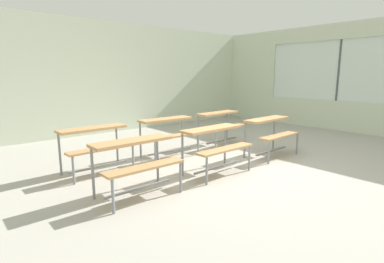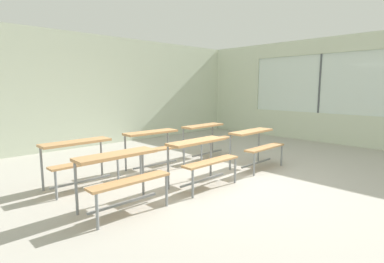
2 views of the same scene
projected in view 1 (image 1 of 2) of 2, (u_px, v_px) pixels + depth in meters
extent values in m
cube|color=#ADA89E|center=(233.00, 169.00, 5.20)|extent=(10.00, 9.00, 0.05)
cube|color=beige|center=(111.00, 78.00, 8.25)|extent=(10.00, 0.12, 3.00)
cube|color=beige|center=(353.00, 117.00, 8.33)|extent=(0.12, 9.00, 0.85)
cube|color=beige|center=(362.00, 29.00, 7.89)|extent=(0.12, 9.00, 0.45)
cube|color=beige|center=(252.00, 71.00, 10.72)|extent=(0.12, 1.90, 1.70)
cube|color=silver|center=(339.00, 70.00, 8.46)|extent=(0.02, 4.20, 1.70)
cube|color=#4C5156|center=(339.00, 70.00, 8.46)|extent=(0.06, 0.05, 1.70)
cube|color=tan|center=(132.00, 141.00, 3.98)|extent=(1.10, 0.32, 0.04)
cube|color=tan|center=(145.00, 167.00, 3.79)|extent=(1.10, 0.22, 0.03)
cylinder|color=gray|center=(93.00, 173.00, 3.83)|extent=(0.04, 0.04, 0.72)
cylinder|color=gray|center=(158.00, 158.00, 4.47)|extent=(0.04, 0.04, 0.72)
cylinder|color=gray|center=(113.00, 196.00, 3.44)|extent=(0.04, 0.04, 0.44)
cylinder|color=gray|center=(181.00, 177.00, 4.09)|extent=(0.04, 0.04, 0.44)
cube|color=gray|center=(139.00, 188.00, 3.99)|extent=(1.00, 0.03, 0.03)
cube|color=tan|center=(211.00, 129.00, 4.89)|extent=(1.10, 0.33, 0.04)
cube|color=tan|center=(225.00, 149.00, 4.71)|extent=(1.10, 0.23, 0.03)
cylinder|color=gray|center=(182.00, 154.00, 4.73)|extent=(0.04, 0.04, 0.72)
cylinder|color=gray|center=(225.00, 144.00, 5.38)|extent=(0.04, 0.04, 0.72)
cylinder|color=gray|center=(207.00, 170.00, 4.35)|extent=(0.04, 0.04, 0.44)
cylinder|color=gray|center=(249.00, 158.00, 5.01)|extent=(0.04, 0.04, 0.44)
cube|color=gray|center=(217.00, 167.00, 4.90)|extent=(1.00, 0.05, 0.03)
cube|color=tan|center=(267.00, 119.00, 5.92)|extent=(1.11, 0.34, 0.04)
cube|color=tan|center=(280.00, 136.00, 5.74)|extent=(1.10, 0.24, 0.03)
cylinder|color=gray|center=(245.00, 140.00, 5.76)|extent=(0.04, 0.04, 0.72)
cylinder|color=gray|center=(274.00, 133.00, 6.42)|extent=(0.04, 0.04, 0.72)
cylinder|color=gray|center=(269.00, 152.00, 5.39)|extent=(0.04, 0.04, 0.44)
cylinder|color=gray|center=(297.00, 143.00, 6.05)|extent=(0.04, 0.04, 0.44)
cube|color=gray|center=(271.00, 151.00, 5.94)|extent=(1.00, 0.05, 0.03)
cube|color=tan|center=(92.00, 129.00, 4.91)|extent=(1.10, 0.34, 0.04)
cube|color=tan|center=(102.00, 149.00, 4.72)|extent=(1.10, 0.24, 0.03)
cylinder|color=gray|center=(60.00, 153.00, 4.75)|extent=(0.04, 0.04, 0.72)
cylinder|color=gray|center=(117.00, 144.00, 5.40)|extent=(0.04, 0.04, 0.72)
cylinder|color=gray|center=(73.00, 170.00, 4.37)|extent=(0.04, 0.04, 0.44)
cylinder|color=gray|center=(133.00, 158.00, 5.03)|extent=(0.04, 0.04, 0.44)
cube|color=gray|center=(98.00, 167.00, 4.92)|extent=(1.00, 0.05, 0.03)
cube|color=tan|center=(166.00, 119.00, 5.91)|extent=(1.12, 0.38, 0.04)
cube|color=tan|center=(175.00, 136.00, 5.72)|extent=(1.11, 0.28, 0.03)
cylinder|color=gray|center=(140.00, 139.00, 5.79)|extent=(0.04, 0.04, 0.72)
cylinder|color=gray|center=(182.00, 133.00, 6.39)|extent=(0.04, 0.04, 0.72)
cylinder|color=gray|center=(155.00, 152.00, 5.39)|extent=(0.04, 0.04, 0.44)
cylinder|color=gray|center=(198.00, 144.00, 5.99)|extent=(0.04, 0.04, 0.44)
cube|color=gray|center=(170.00, 151.00, 5.92)|extent=(1.00, 0.08, 0.03)
cube|color=tan|center=(218.00, 113.00, 6.86)|extent=(1.11, 0.36, 0.04)
cube|color=tan|center=(228.00, 127.00, 6.68)|extent=(1.11, 0.26, 0.03)
cylinder|color=gray|center=(198.00, 130.00, 6.69)|extent=(0.04, 0.04, 0.72)
cylinder|color=gray|center=(227.00, 125.00, 7.36)|extent=(0.04, 0.04, 0.72)
cylinder|color=gray|center=(216.00, 140.00, 6.32)|extent=(0.04, 0.04, 0.44)
cylinder|color=gray|center=(245.00, 134.00, 6.99)|extent=(0.04, 0.04, 0.44)
cube|color=gray|center=(222.00, 140.00, 6.87)|extent=(1.00, 0.07, 0.03)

